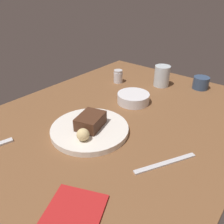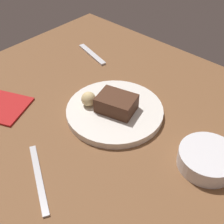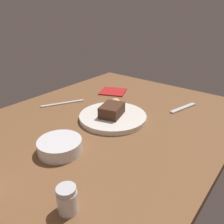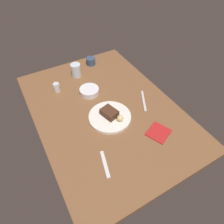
% 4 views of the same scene
% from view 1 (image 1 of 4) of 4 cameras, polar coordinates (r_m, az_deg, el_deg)
% --- Properties ---
extents(dining_table, '(1.20, 0.84, 0.03)m').
position_cam_1_polar(dining_table, '(0.80, -0.67, -3.47)').
color(dining_table, brown).
rests_on(dining_table, ground).
extents(dessert_plate, '(0.25, 0.25, 0.02)m').
position_cam_1_polar(dessert_plate, '(0.74, -5.66, -4.43)').
color(dessert_plate, white).
rests_on(dessert_plate, dining_table).
extents(chocolate_cake_slice, '(0.11, 0.10, 0.04)m').
position_cam_1_polar(chocolate_cake_slice, '(0.73, -5.46, -2.27)').
color(chocolate_cake_slice, '#472819').
rests_on(chocolate_cake_slice, dessert_plate).
extents(bread_roll, '(0.04, 0.04, 0.04)m').
position_cam_1_polar(bread_roll, '(0.67, -7.37, -5.73)').
color(bread_roll, '#DBC184').
rests_on(bread_roll, dessert_plate).
extents(salt_shaker, '(0.04, 0.04, 0.06)m').
position_cam_1_polar(salt_shaker, '(1.11, 1.57, 9.04)').
color(salt_shaker, silver).
rests_on(salt_shaker, dining_table).
extents(water_glass, '(0.07, 0.07, 0.10)m').
position_cam_1_polar(water_glass, '(1.09, 12.53, 8.92)').
color(water_glass, silver).
rests_on(water_glass, dining_table).
extents(side_bowl, '(0.13, 0.13, 0.04)m').
position_cam_1_polar(side_bowl, '(0.92, 5.42, 3.54)').
color(side_bowl, silver).
rests_on(side_bowl, dining_table).
extents(coffee_cup, '(0.07, 0.07, 0.06)m').
position_cam_1_polar(coffee_cup, '(1.12, 21.61, 6.90)').
color(coffee_cup, '#334766').
rests_on(coffee_cup, dining_table).
extents(butter_knife, '(0.17, 0.10, 0.01)m').
position_cam_1_polar(butter_knife, '(0.64, 13.41, -12.53)').
color(butter_knife, silver).
rests_on(butter_knife, dining_table).
extents(folded_napkin, '(0.15, 0.16, 0.01)m').
position_cam_1_polar(folded_napkin, '(0.53, -9.40, -23.39)').
color(folded_napkin, '#B21E1E').
rests_on(folded_napkin, dining_table).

